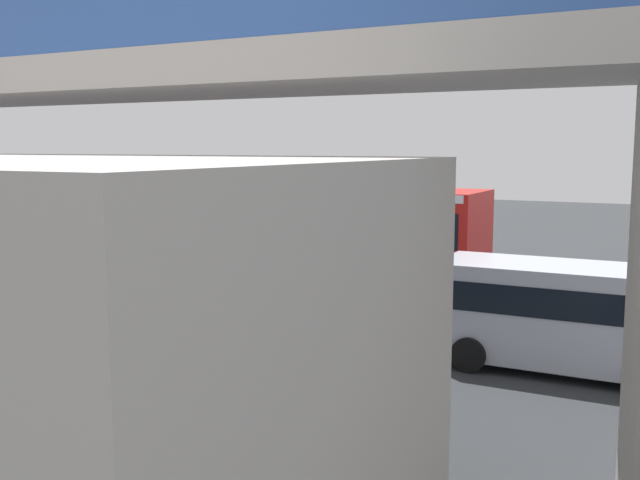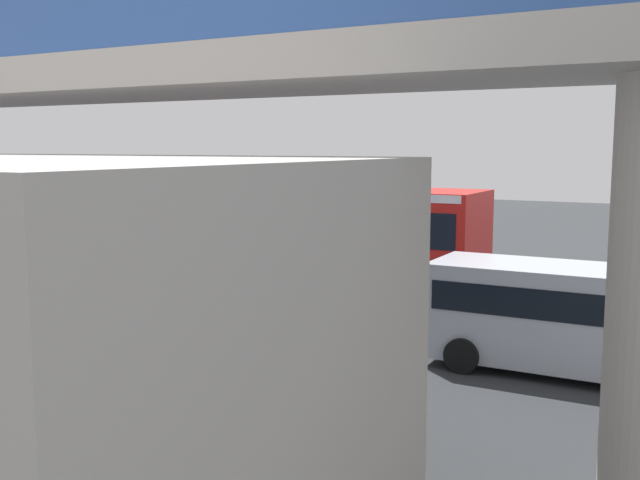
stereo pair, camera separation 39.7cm
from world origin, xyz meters
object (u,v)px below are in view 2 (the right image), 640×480
(parked_van, at_px, (559,311))
(traffic_sign, at_px, (266,209))
(city_bus, at_px, (287,229))
(pedestrian, at_px, (129,244))

(parked_van, relative_size, traffic_sign, 1.71)
(city_bus, distance_m, pedestrian, 7.28)
(city_bus, distance_m, parked_van, 9.42)
(city_bus, bearing_deg, pedestrian, -8.01)
(pedestrian, bearing_deg, parked_van, 162.07)
(city_bus, distance_m, traffic_sign, 6.77)
(city_bus, xyz_separation_m, pedestrian, (7.14, -1.01, -1.00))
(city_bus, height_order, parked_van, city_bus)
(city_bus, height_order, traffic_sign, city_bus)
(pedestrian, relative_size, traffic_sign, 0.64)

